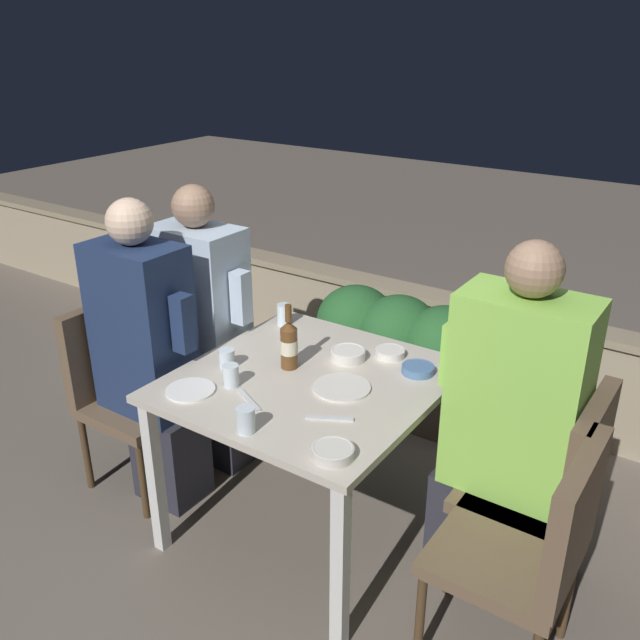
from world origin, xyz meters
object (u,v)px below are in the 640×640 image
at_px(beer_bottle, 289,344).
at_px(person_navy_jumper, 149,356).
at_px(chair_right_far, 554,482).
at_px(chair_left_far, 180,350).
at_px(person_green_blouse, 506,424).
at_px(person_blue_shirt, 207,329).
at_px(chair_left_near, 123,379).
at_px(chair_right_near, 536,543).

bearing_deg(beer_bottle, person_navy_jumper, -161.80).
bearing_deg(chair_right_far, chair_left_far, 179.57).
height_order(person_green_blouse, beer_bottle, person_green_blouse).
bearing_deg(chair_right_far, person_green_blouse, 180.00).
distance_m(person_blue_shirt, chair_right_far, 1.66).
xyz_separation_m(chair_left_near, person_green_blouse, (1.65, 0.35, 0.17)).
bearing_deg(chair_left_near, beer_bottle, 13.95).
xyz_separation_m(chair_right_far, person_green_blouse, (-0.19, 0.00, 0.17)).
height_order(person_blue_shirt, beer_bottle, person_blue_shirt).
relative_size(chair_left_near, person_green_blouse, 0.63).
relative_size(chair_left_far, chair_right_far, 1.00).
relative_size(person_blue_shirt, person_green_blouse, 0.99).
height_order(person_navy_jumper, chair_left_far, person_navy_jumper).
distance_m(chair_right_far, person_green_blouse, 0.26).
distance_m(chair_left_far, person_blue_shirt, 0.26).
distance_m(person_blue_shirt, beer_bottle, 0.64).
distance_m(chair_left_far, person_green_blouse, 1.66).
xyz_separation_m(chair_left_near, person_navy_jumper, (0.19, -0.00, 0.17)).
bearing_deg(person_blue_shirt, person_navy_jumper, -89.52).
height_order(chair_left_near, chair_right_near, same).
distance_m(person_blue_shirt, person_green_blouse, 1.46).
bearing_deg(chair_right_near, chair_left_far, 169.42).
height_order(chair_left_near, person_green_blouse, person_green_blouse).
xyz_separation_m(chair_left_far, chair_right_far, (1.85, -0.01, 0.00)).
bearing_deg(beer_bottle, chair_left_near, -166.05).
bearing_deg(chair_left_far, person_blue_shirt, 0.00).
bearing_deg(chair_right_far, chair_right_near, -82.35).
distance_m(person_navy_jumper, person_blue_shirt, 0.36).
bearing_deg(beer_bottle, chair_right_far, 8.07).
bearing_deg(person_navy_jumper, chair_right_near, 0.23).
bearing_deg(chair_left_far, chair_right_near, -10.58).
bearing_deg(person_green_blouse, chair_right_near, -54.69).
bearing_deg(chair_left_near, chair_left_far, 90.53).
relative_size(person_navy_jumper, chair_left_far, 1.59).
bearing_deg(person_navy_jumper, beer_bottle, 18.20).
height_order(chair_left_near, chair_left_far, same).
height_order(chair_left_near, beer_bottle, beer_bottle).
distance_m(chair_right_near, beer_bottle, 1.15).
xyz_separation_m(chair_left_near, chair_right_near, (1.89, 0.01, 0.00)).
height_order(person_navy_jumper, person_blue_shirt, person_navy_jumper).
bearing_deg(person_green_blouse, person_blue_shirt, 179.45).
bearing_deg(chair_left_far, person_green_blouse, -0.49).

